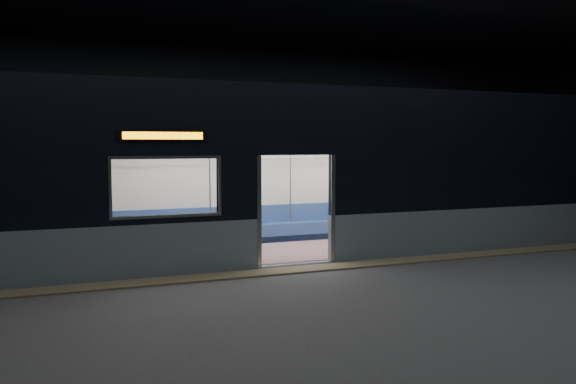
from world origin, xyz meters
TOP-DOWN VIEW (x-y plane):
  - station_floor at (0.00, 0.00)m, footprint 24.00×14.00m
  - station_envelope at (0.00, 0.00)m, footprint 24.00×14.00m
  - tactile_strip at (0.00, 0.55)m, footprint 22.80×0.50m
  - metro_car at (-0.00, 2.54)m, footprint 18.00×3.04m
  - passenger at (2.51, 3.55)m, footprint 0.45×0.75m
  - handbag at (2.51, 3.31)m, footprint 0.34×0.31m
  - transit_map at (3.13, 3.85)m, footprint 0.95×0.03m

SIDE VIEW (x-z plane):
  - station_floor at x=0.00m, z-range -0.01..0.00m
  - tactile_strip at x=0.00m, z-range 0.00..0.03m
  - handbag at x=2.51m, z-range 0.62..0.76m
  - passenger at x=2.51m, z-range 0.11..1.54m
  - transit_map at x=3.13m, z-range 1.15..1.77m
  - metro_car at x=0.00m, z-range 0.17..3.52m
  - station_envelope at x=0.00m, z-range 1.16..6.16m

